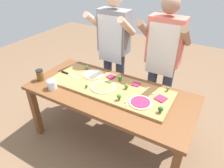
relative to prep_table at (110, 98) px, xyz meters
The scene contains 24 objects.
ground_plane 0.66m from the prep_table, ahead, with size 8.00×8.00×0.00m, color brown.
prep_table is the anchor object (origin of this frame).
cutting_board 0.12m from the prep_table, 122.47° to the left, with size 1.39×0.52×0.03m, color #B27F47.
chefs_knife 0.63m from the prep_table, behind, with size 0.28×0.03×0.02m.
pizza_whole_pesto_green 0.15m from the prep_table, behind, with size 0.28×0.28×0.02m.
pizza_whole_beet_magenta 0.41m from the prep_table, ahead, with size 0.23×0.23×0.02m.
pizza_whole_cheese_artichoke 0.39m from the prep_table, 152.88° to the left, with size 0.25×0.25×0.02m.
pizza_slice_near_right 0.29m from the prep_table, 116.76° to the left, with size 0.09×0.09×0.01m, color #9E234C.
pizza_slice_far_left 0.33m from the prep_table, 47.36° to the left, with size 0.08×0.08×0.01m, color #9E234C.
pizza_slice_near_left 0.56m from the prep_table, 11.23° to the left, with size 0.10×0.10×0.01m, color #9E234C.
broccoli_floret_center_right 0.64m from the prep_table, 27.01° to the left, with size 0.04×0.04×0.05m.
broccoli_floret_back_left 0.56m from the prep_table, 153.03° to the left, with size 0.05×0.05×0.06m.
broccoli_floret_front_mid 0.27m from the prep_table, 33.17° to the right, with size 0.05×0.05×0.07m.
broccoli_floret_back_mid 0.24m from the prep_table, 32.37° to the left, with size 0.05×0.05×0.06m.
broccoli_floret_center_left 0.26m from the prep_table, 86.08° to the left, with size 0.05×0.05×0.07m.
broccoli_floret_front_right 0.29m from the prep_table, 156.35° to the right, with size 0.03×0.03×0.04m.
broccoli_floret_back_right 0.63m from the prep_table, ahead, with size 0.05×0.05×0.07m.
cheese_crumble_a 0.35m from the prep_table, 29.86° to the right, with size 0.01×0.01×0.01m, color silver.
cheese_crumble_b 0.31m from the prep_table, 26.52° to the right, with size 0.02×0.02×0.02m, color white.
cheese_crumble_c 0.48m from the prep_table, 17.61° to the left, with size 0.02×0.02×0.02m, color white.
flour_cup 0.65m from the prep_table, 155.27° to the right, with size 0.10×0.10×0.10m.
sauce_jar 0.87m from the prep_table, 166.00° to the right, with size 0.08×0.08×0.13m.
cook_left 0.80m from the prep_table, 116.35° to the left, with size 0.54×0.39×1.67m.
cook_right 0.82m from the prep_table, 61.22° to the left, with size 0.54×0.39×1.67m.
Camera 1 is at (0.94, -1.56, 1.99)m, focal length 32.40 mm.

